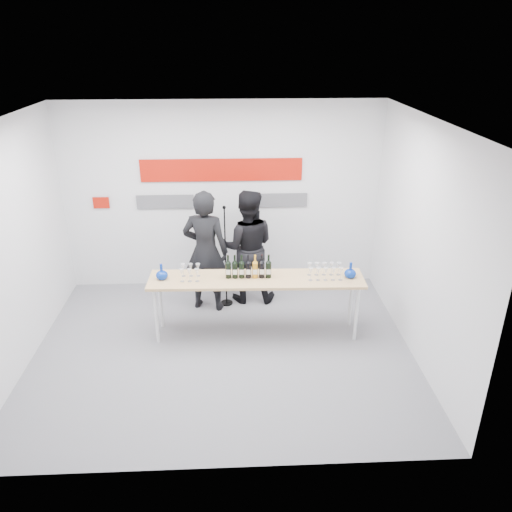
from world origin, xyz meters
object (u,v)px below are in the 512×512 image
(presenter_left, at_px, (206,252))
(tasting_table, at_px, (256,282))
(presenter_right, at_px, (247,247))
(mic_stand, at_px, (226,275))

(presenter_left, bearing_deg, tasting_table, 145.61)
(presenter_left, relative_size, presenter_right, 1.04)
(presenter_right, bearing_deg, mic_stand, 28.42)
(presenter_right, distance_m, mic_stand, 0.54)
(tasting_table, relative_size, presenter_left, 1.56)
(mic_stand, bearing_deg, presenter_right, 25.18)
(presenter_left, height_order, mic_stand, presenter_left)
(presenter_right, bearing_deg, presenter_left, 24.30)
(mic_stand, bearing_deg, tasting_table, -64.11)
(presenter_left, height_order, presenter_right, presenter_left)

